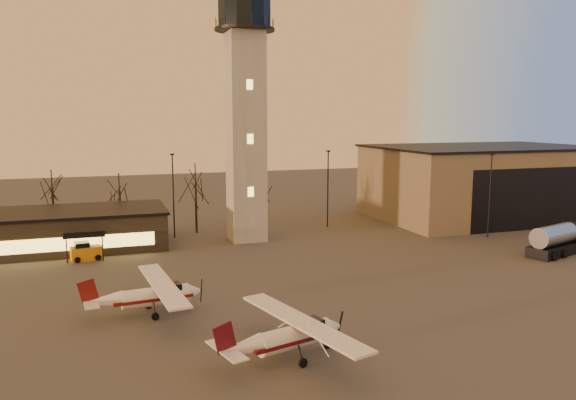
{
  "coord_description": "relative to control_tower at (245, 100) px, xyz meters",
  "views": [
    {
      "loc": [
        -16.11,
        -33.37,
        14.6
      ],
      "look_at": [
        -0.56,
        13.0,
        7.22
      ],
      "focal_mm": 35.0,
      "sensor_mm": 36.0,
      "label": 1
    }
  ],
  "objects": [
    {
      "name": "cessna_rear",
      "position": [
        -12.56,
        -22.3,
        -15.21
      ],
      "size": [
        9.39,
        11.84,
        3.25
      ],
      "rotation": [
        0.0,
        0.0,
        0.1
      ],
      "color": "white",
      "rests_on": "ground"
    },
    {
      "name": "fuel_truck",
      "position": [
        29.8,
        -17.28,
        -15.03
      ],
      "size": [
        9.15,
        5.02,
        3.26
      ],
      "rotation": [
        0.0,
        0.0,
        0.3
      ],
      "color": "black",
      "rests_on": "ground"
    },
    {
      "name": "control_tower",
      "position": [
        0.0,
        0.0,
        0.0
      ],
      "size": [
        6.8,
        6.8,
        32.6
      ],
      "color": "gray",
      "rests_on": "ground"
    },
    {
      "name": "terminal",
      "position": [
        -21.99,
        1.98,
        -14.17
      ],
      "size": [
        25.4,
        12.2,
        4.3
      ],
      "color": "black",
      "rests_on": "ground"
    },
    {
      "name": "service_cart",
      "position": [
        -17.97,
        -3.93,
        -15.61
      ],
      "size": [
        3.21,
        2.33,
        1.88
      ],
      "rotation": [
        0.0,
        0.0,
        0.18
      ],
      "color": "orange",
      "rests_on": "ground"
    },
    {
      "name": "tree_row",
      "position": [
        -13.7,
        9.16,
        -10.39
      ],
      "size": [
        37.2,
        9.2,
        8.8
      ],
      "color": "black",
      "rests_on": "ground"
    },
    {
      "name": "hangar",
      "position": [
        36.0,
        3.98,
        -11.17
      ],
      "size": [
        30.6,
        20.6,
        10.3
      ],
      "color": "#806D54",
      "rests_on": "ground"
    },
    {
      "name": "cessna_front",
      "position": [
        -5.32,
        -32.83,
        -15.2
      ],
      "size": [
        9.53,
        11.84,
        3.28
      ],
      "rotation": [
        0.0,
        0.0,
        0.26
      ],
      "color": "white",
      "rests_on": "ground"
    },
    {
      "name": "ground",
      "position": [
        0.0,
        -30.0,
        -16.33
      ],
      "size": [
        220.0,
        220.0,
        0.0
      ],
      "primitive_type": "plane",
      "color": "#43403E",
      "rests_on": "ground"
    },
    {
      "name": "light_poles",
      "position": [
        0.5,
        1.0,
        -10.92
      ],
      "size": [
        58.5,
        12.25,
        10.14
      ],
      "color": "black",
      "rests_on": "ground"
    }
  ]
}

